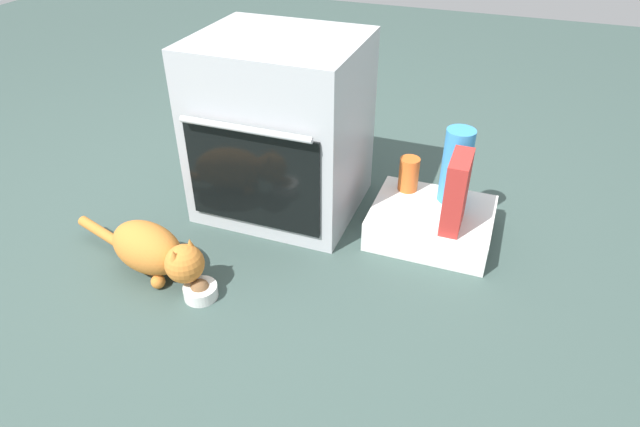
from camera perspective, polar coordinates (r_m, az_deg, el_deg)
name	(u,v)px	position (r m, az deg, el deg)	size (l,w,h in m)	color
ground	(241,259)	(2.07, -8.31, -4.71)	(8.00, 8.00, 0.00)	#384C47
oven	(281,128)	(2.19, -4.13, 8.96)	(0.62, 0.59, 0.71)	#B7BABF
pantry_cabinet	(431,223)	(2.17, 11.58, -0.93)	(0.46, 0.38, 0.12)	white
food_bowl	(200,290)	(1.92, -12.43, -7.87)	(0.12, 0.12, 0.07)	white
cat	(154,250)	(2.00, -17.05, -3.72)	(0.63, 0.25, 0.20)	#C6752D
sauce_jar	(409,174)	(2.21, 9.29, 4.10)	(0.08, 0.08, 0.14)	#D16023
cereal_box	(456,192)	(1.99, 14.11, 2.17)	(0.07, 0.18, 0.28)	#B72D28
water_bottle	(456,166)	(2.14, 14.07, 4.85)	(0.11, 0.11, 0.30)	#388CD1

